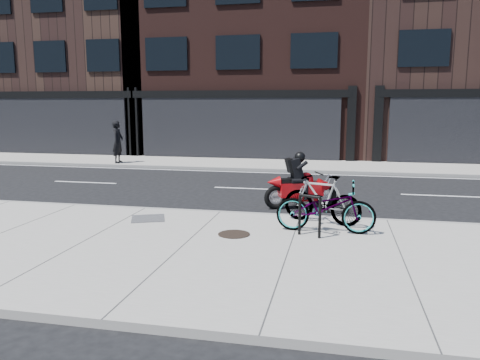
% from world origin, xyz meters
% --- Properties ---
extents(ground, '(120.00, 120.00, 0.00)m').
position_xyz_m(ground, '(0.00, 0.00, 0.00)').
color(ground, black).
rests_on(ground, ground).
extents(sidewalk_near, '(60.00, 6.00, 0.13)m').
position_xyz_m(sidewalk_near, '(0.00, -5.00, 0.07)').
color(sidewalk_near, gray).
rests_on(sidewalk_near, ground).
extents(sidewalk_far, '(60.00, 3.50, 0.13)m').
position_xyz_m(sidewalk_far, '(0.00, 7.75, 0.07)').
color(sidewalk_far, gray).
rests_on(sidewalk_far, ground).
extents(building_midwest, '(10.00, 10.00, 12.00)m').
position_xyz_m(building_midwest, '(-12.00, 14.50, 6.00)').
color(building_midwest, black).
rests_on(building_midwest, ground).
extents(building_center, '(12.00, 10.00, 14.50)m').
position_xyz_m(building_center, '(-2.00, 14.50, 7.25)').
color(building_center, black).
rests_on(building_center, ground).
extents(bike_rack, '(0.47, 0.25, 0.86)m').
position_xyz_m(bike_rack, '(2.31, -3.72, 0.63)').
color(bike_rack, black).
rests_on(bike_rack, sidewalk_near).
extents(bicycle_front, '(2.07, 0.74, 1.08)m').
position_xyz_m(bicycle_front, '(2.62, -3.32, 0.67)').
color(bicycle_front, gray).
rests_on(bicycle_front, sidewalk_near).
extents(bicycle_rear, '(1.91, 1.12, 1.11)m').
position_xyz_m(bicycle_rear, '(2.52, -2.60, 0.68)').
color(bicycle_rear, gray).
rests_on(bicycle_rear, sidewalk_near).
extents(motorcycle, '(1.94, 1.07, 1.54)m').
position_xyz_m(motorcycle, '(1.97, -0.49, 0.62)').
color(motorcycle, black).
rests_on(motorcycle, ground).
extents(pedestrian, '(0.50, 0.73, 1.90)m').
position_xyz_m(pedestrian, '(-6.91, 6.50, 1.08)').
color(pedestrian, black).
rests_on(pedestrian, sidewalk_far).
extents(manhole_cover, '(0.73, 0.73, 0.02)m').
position_xyz_m(manhole_cover, '(0.79, -3.91, 0.14)').
color(manhole_cover, black).
rests_on(manhole_cover, sidewalk_near).
extents(utility_grate, '(0.98, 0.98, 0.02)m').
position_xyz_m(utility_grate, '(-1.48, -3.02, 0.14)').
color(utility_grate, '#4E4F51').
rests_on(utility_grate, sidewalk_near).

